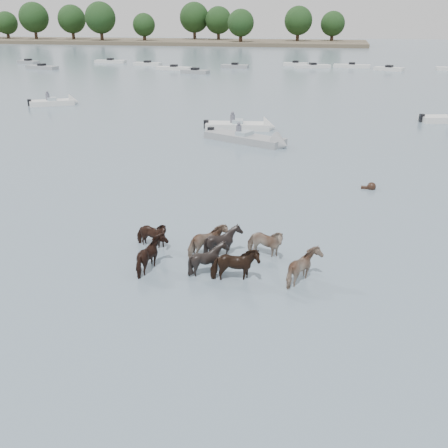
# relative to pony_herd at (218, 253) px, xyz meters

# --- Properties ---
(ground) EXTENTS (400.00, 400.00, 0.00)m
(ground) POSITION_rel_pony_herd_xyz_m (0.31, -2.41, -0.46)
(ground) COLOR slate
(ground) RESTS_ON ground
(shoreline) EXTENTS (160.00, 30.00, 1.00)m
(shoreline) POSITION_rel_pony_herd_xyz_m (-69.69, 147.59, 0.04)
(shoreline) COLOR #4C4233
(shoreline) RESTS_ON ground
(pony_herd) EXTENTS (7.01, 3.20, 1.32)m
(pony_herd) POSITION_rel_pony_herd_xyz_m (0.00, 0.00, 0.00)
(pony_herd) COLOR black
(pony_herd) RESTS_ON ground
(swimming_pony) EXTENTS (0.72, 0.44, 0.44)m
(swimming_pony) POSITION_rel_pony_herd_xyz_m (5.46, 9.77, -0.36)
(swimming_pony) COLOR black
(swimming_pony) RESTS_ON ground
(motorboat_a) EXTENTS (5.50, 2.30, 1.92)m
(motorboat_a) POSITION_rel_pony_herd_xyz_m (-2.99, 22.59, -0.24)
(motorboat_a) COLOR silver
(motorboat_a) RESTS_ON ground
(motorboat_b) EXTENTS (6.36, 4.03, 1.92)m
(motorboat_b) POSITION_rel_pony_herd_xyz_m (-1.74, 18.14, -0.24)
(motorboat_b) COLOR gray
(motorboat_b) RESTS_ON ground
(motorboat_f) EXTENTS (4.69, 3.74, 1.92)m
(motorboat_f) POSITION_rel_pony_herd_xyz_m (-22.74, 30.05, -0.24)
(motorboat_f) COLOR silver
(motorboat_f) RESTS_ON ground
(distant_flotilla) EXTENTS (105.08, 27.87, 0.93)m
(distant_flotilla) POSITION_rel_pony_herd_xyz_m (-0.45, 72.16, -0.21)
(distant_flotilla) COLOR gray
(distant_flotilla) RESTS_ON ground
(treeline) EXTENTS (144.24, 24.48, 12.28)m
(treeline) POSITION_rel_pony_herd_xyz_m (-68.94, 147.02, 6.28)
(treeline) COLOR #382619
(treeline) RESTS_ON ground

